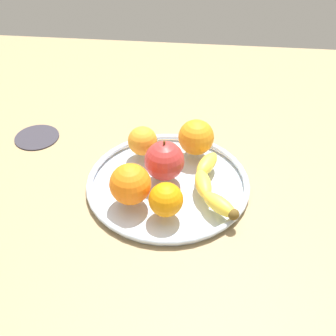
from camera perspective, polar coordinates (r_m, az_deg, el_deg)
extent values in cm
cube|color=#967D56|center=(88.15, 0.00, -3.41)|extent=(140.37, 140.37, 4.00)
cylinder|color=silver|center=(86.60, 0.00, -2.30)|extent=(31.21, 31.21, 0.60)
torus|color=silver|center=(86.00, 0.00, -1.85)|extent=(32.51, 32.51, 1.20)
ellipsoid|color=yellow|center=(87.31, 5.18, 0.52)|extent=(8.18, 5.72, 3.04)
ellipsoid|color=yellow|center=(82.62, 4.67, -2.12)|extent=(8.09, 4.67, 3.04)
ellipsoid|color=yellow|center=(78.81, 6.80, -4.81)|extent=(7.31, 7.70, 3.04)
ellipsoid|color=brown|center=(77.35, 8.67, -6.09)|extent=(2.92, 2.91, 2.13)
sphere|color=#B2302E|center=(83.92, -0.48, 0.96)|extent=(7.89, 7.89, 7.89)
cylinder|color=#593819|center=(81.40, -0.50, 3.25)|extent=(0.44, 0.44, 1.20)
sphere|color=orange|center=(90.75, -3.39, 3.59)|extent=(6.20, 6.20, 6.20)
sphere|color=orange|center=(79.08, -5.01, -2.13)|extent=(7.75, 7.75, 7.75)
sphere|color=orange|center=(76.82, -0.28, -4.20)|extent=(6.28, 6.28, 6.28)
sphere|color=orange|center=(90.69, 3.74, 4.07)|extent=(7.55, 7.55, 7.55)
cylinder|color=#2E2B34|center=(104.29, -16.95, 3.97)|extent=(10.11, 10.11, 0.60)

